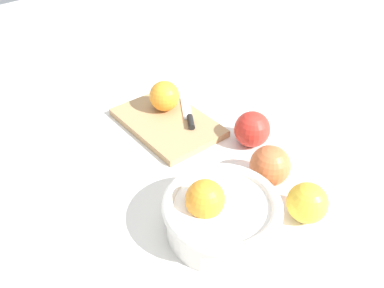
{
  "coord_description": "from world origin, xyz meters",
  "views": [
    {
      "loc": [
        -0.45,
        0.49,
        0.52
      ],
      "look_at": [
        -0.01,
        0.07,
        0.04
      ],
      "focal_mm": 36.4,
      "sensor_mm": 36.0,
      "label": 1
    }
  ],
  "objects_px": {
    "knife": "(188,115)",
    "apple_mid_left": "(270,166)",
    "cutting_board": "(167,122)",
    "apple_back_left": "(307,203)",
    "orange_on_board": "(164,96)",
    "bowl": "(220,213)",
    "apple_front_left": "(252,129)"
  },
  "relations": [
    {
      "from": "bowl",
      "to": "apple_mid_left",
      "type": "height_order",
      "value": "bowl"
    },
    {
      "from": "apple_mid_left",
      "to": "cutting_board",
      "type": "bearing_deg",
      "value": 3.85
    },
    {
      "from": "orange_on_board",
      "to": "apple_back_left",
      "type": "height_order",
      "value": "orange_on_board"
    },
    {
      "from": "cutting_board",
      "to": "orange_on_board",
      "type": "relative_size",
      "value": 3.48
    },
    {
      "from": "bowl",
      "to": "knife",
      "type": "bearing_deg",
      "value": -33.8
    },
    {
      "from": "orange_on_board",
      "to": "apple_mid_left",
      "type": "height_order",
      "value": "orange_on_board"
    },
    {
      "from": "bowl",
      "to": "apple_front_left",
      "type": "relative_size",
      "value": 2.54
    },
    {
      "from": "cutting_board",
      "to": "apple_mid_left",
      "type": "height_order",
      "value": "apple_mid_left"
    },
    {
      "from": "cutting_board",
      "to": "orange_on_board",
      "type": "distance_m",
      "value": 0.06
    },
    {
      "from": "bowl",
      "to": "apple_back_left",
      "type": "relative_size",
      "value": 2.76
    },
    {
      "from": "apple_mid_left",
      "to": "apple_front_left",
      "type": "height_order",
      "value": "same"
    },
    {
      "from": "orange_on_board",
      "to": "apple_mid_left",
      "type": "relative_size",
      "value": 0.91
    },
    {
      "from": "cutting_board",
      "to": "apple_back_left",
      "type": "bearing_deg",
      "value": 178.64
    },
    {
      "from": "knife",
      "to": "apple_front_left",
      "type": "xyz_separation_m",
      "value": [
        -0.15,
        -0.04,
        0.02
      ]
    },
    {
      "from": "bowl",
      "to": "apple_front_left",
      "type": "bearing_deg",
      "value": -62.79
    },
    {
      "from": "bowl",
      "to": "orange_on_board",
      "type": "distance_m",
      "value": 0.36
    },
    {
      "from": "knife",
      "to": "apple_back_left",
      "type": "height_order",
      "value": "apple_back_left"
    },
    {
      "from": "knife",
      "to": "cutting_board",
      "type": "bearing_deg",
      "value": 59.1
    },
    {
      "from": "orange_on_board",
      "to": "apple_mid_left",
      "type": "bearing_deg",
      "value": 178.88
    },
    {
      "from": "apple_back_left",
      "to": "apple_front_left",
      "type": "relative_size",
      "value": 0.92
    },
    {
      "from": "knife",
      "to": "bowl",
      "type": "bearing_deg",
      "value": 146.2
    },
    {
      "from": "apple_back_left",
      "to": "apple_mid_left",
      "type": "xyz_separation_m",
      "value": [
        0.1,
        -0.03,
        0.0
      ]
    },
    {
      "from": "orange_on_board",
      "to": "knife",
      "type": "xyz_separation_m",
      "value": [
        -0.06,
        -0.02,
        -0.03
      ]
    },
    {
      "from": "bowl",
      "to": "cutting_board",
      "type": "height_order",
      "value": "bowl"
    },
    {
      "from": "bowl",
      "to": "cutting_board",
      "type": "distance_m",
      "value": 0.32
    },
    {
      "from": "knife",
      "to": "apple_mid_left",
      "type": "bearing_deg",
      "value": 174.68
    },
    {
      "from": "orange_on_board",
      "to": "knife",
      "type": "height_order",
      "value": "orange_on_board"
    },
    {
      "from": "orange_on_board",
      "to": "apple_back_left",
      "type": "relative_size",
      "value": 1.0
    },
    {
      "from": "orange_on_board",
      "to": "apple_front_left",
      "type": "relative_size",
      "value": 0.92
    },
    {
      "from": "apple_front_left",
      "to": "apple_mid_left",
      "type": "bearing_deg",
      "value": 145.54
    },
    {
      "from": "bowl",
      "to": "orange_on_board",
      "type": "bearing_deg",
      "value": -26.12
    },
    {
      "from": "apple_front_left",
      "to": "bowl",
      "type": "bearing_deg",
      "value": 117.21
    }
  ]
}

